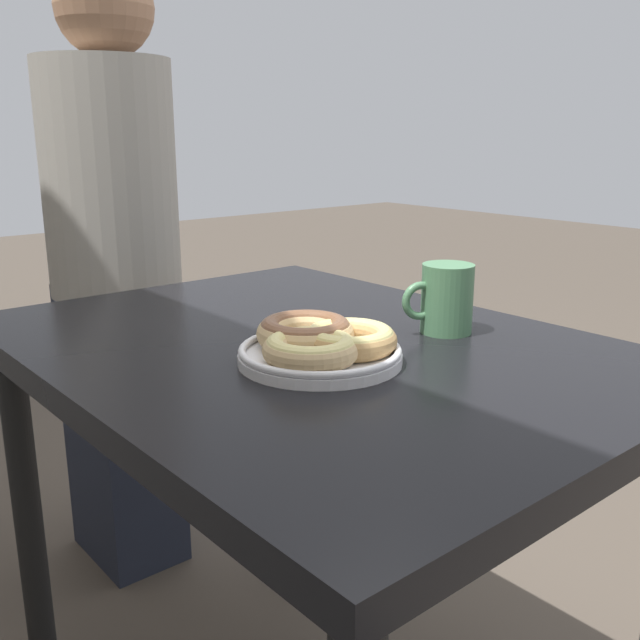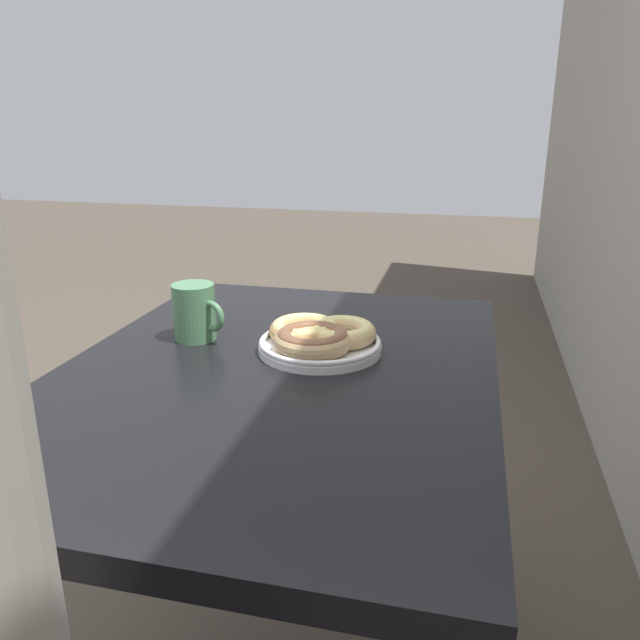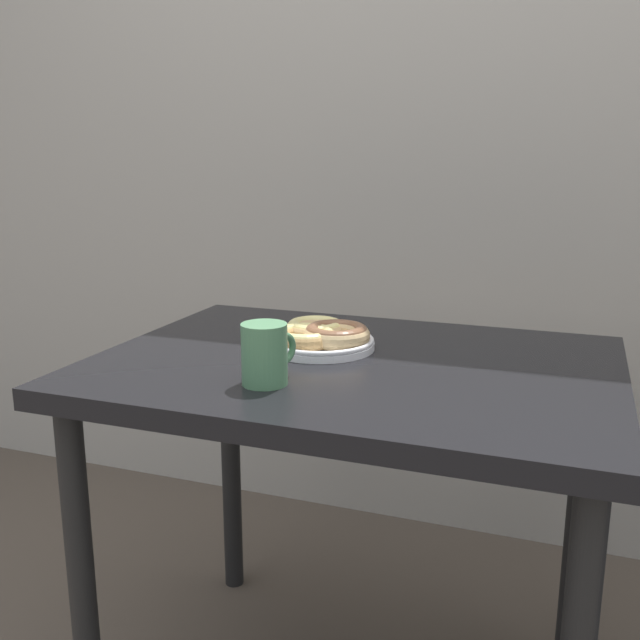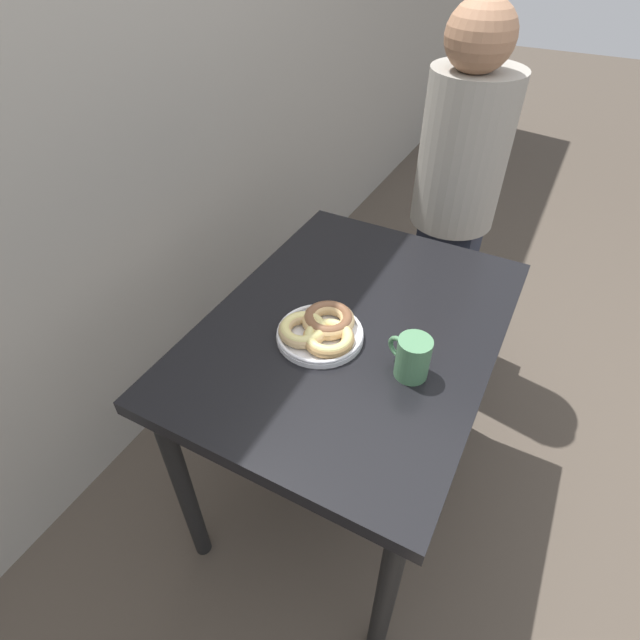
{
  "view_description": "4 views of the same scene",
  "coord_description": "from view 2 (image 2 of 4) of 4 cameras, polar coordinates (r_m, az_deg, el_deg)",
  "views": [
    {
      "loc": [
        -0.79,
        0.93,
        1.08
      ],
      "look_at": [
        -0.09,
        0.34,
        0.83
      ],
      "focal_mm": 40.0,
      "sensor_mm": 36.0,
      "label": 1
    },
    {
      "loc": [
        0.94,
        0.59,
        1.18
      ],
      "look_at": [
        -0.09,
        0.34,
        0.83
      ],
      "focal_mm": 35.0,
      "sensor_mm": 36.0,
      "label": 2
    },
    {
      "loc": [
        0.39,
        -0.98,
        1.16
      ],
      "look_at": [
        -0.09,
        0.34,
        0.83
      ],
      "focal_mm": 40.0,
      "sensor_mm": 36.0,
      "label": 3
    },
    {
      "loc": [
        -0.91,
        -0.1,
        1.65
      ],
      "look_at": [
        -0.09,
        0.34,
        0.83
      ],
      "focal_mm": 28.0,
      "sensor_mm": 36.0,
      "label": 4
    }
  ],
  "objects": [
    {
      "name": "dining_table",
      "position": [
        1.11,
        -3.83,
        -9.04
      ],
      "size": [
        0.99,
        0.73,
        0.77
      ],
      "color": "black",
      "rests_on": "ground_plane"
    },
    {
      "name": "donut_plate",
      "position": [
        1.12,
        -0.08,
        -1.57
      ],
      "size": [
        0.24,
        0.24,
        0.05
      ],
      "color": "white",
      "rests_on": "dining_table"
    },
    {
      "name": "coffee_mug",
      "position": [
        1.2,
        -11.34,
        0.76
      ],
      "size": [
        0.08,
        0.11,
        0.11
      ],
      "color": "#4C7F56",
      "rests_on": "dining_table"
    }
  ]
}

